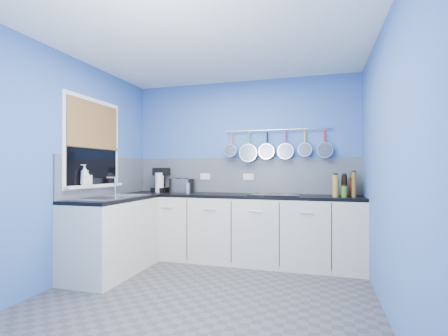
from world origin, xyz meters
The scene contains 43 objects.
floor centered at (0.00, 0.00, -0.01)m, with size 3.20×3.00×0.02m, color #47474C.
ceiling centered at (0.00, 0.00, 2.51)m, with size 3.20×3.00×0.02m, color white.
wall_back centered at (0.00, 1.51, 1.25)m, with size 3.20×0.02×2.50m, color #3E66B3.
wall_front centered at (0.00, -1.51, 1.25)m, with size 3.20×0.02×2.50m, color #3E66B3.
wall_left centered at (-1.61, 0.00, 1.25)m, with size 0.02×3.00×2.50m, color #3E66B3.
wall_right centered at (1.61, 0.00, 1.25)m, with size 0.02×3.00×2.50m, color #3E66B3.
backsplash_back centered at (0.00, 1.49, 1.15)m, with size 3.20×0.02×0.50m, color slate.
backsplash_left centered at (-1.59, 0.60, 1.15)m, with size 0.02×1.80×0.50m, color slate.
cabinet_run_back centered at (0.00, 1.20, 0.43)m, with size 3.20×0.60×0.86m, color beige.
worktop_back centered at (0.00, 1.20, 0.88)m, with size 3.20×0.60×0.04m, color black.
cabinet_run_left centered at (-1.30, 0.30, 0.43)m, with size 0.60×1.20×0.86m, color beige.
worktop_left centered at (-1.30, 0.30, 0.88)m, with size 0.60×1.20×0.04m, color black.
window_frame centered at (-1.58, 0.30, 1.55)m, with size 0.01×1.00×1.10m, color white.
window_glass centered at (-1.57, 0.30, 1.55)m, with size 0.01×0.90×1.00m, color black.
bamboo_blind centered at (-1.56, 0.30, 1.77)m, with size 0.01×0.90×0.55m, color olive.
window_sill centered at (-1.55, 0.30, 1.04)m, with size 0.10×0.98×0.03m, color white.
sink_unit centered at (-1.30, 0.30, 0.90)m, with size 0.50×0.95×0.01m, color silver.
mixer_tap centered at (-1.14, 0.12, 1.03)m, with size 0.12×0.08×0.26m, color silver, non-canonical shape.
socket_left centered at (-0.55, 1.48, 1.13)m, with size 0.15×0.01×0.09m, color white.
socket_right centered at (0.10, 1.48, 1.13)m, with size 0.15×0.01×0.09m, color white.
pot_rail centered at (0.50, 1.45, 1.78)m, with size 0.02×0.02×1.45m, color silver.
soap_bottle_a centered at (-1.53, 0.09, 1.17)m, with size 0.09×0.09×0.24m, color white.
soap_bottle_b centered at (-1.53, 0.14, 1.14)m, with size 0.08×0.08×0.17m, color white.
paper_towel centered at (-1.17, 1.24, 1.04)m, with size 0.13×0.13×0.28m, color white.
coffee_maker centered at (-1.19, 1.31, 1.08)m, with size 0.20×0.22×0.36m, color black, non-canonical shape.
toaster centered at (-0.85, 1.31, 1.00)m, with size 0.31×0.18×0.20m, color silver.
canister centered at (-0.73, 1.25, 0.97)m, with size 0.10×0.10×0.14m, color silver.
hob centered at (0.51, 1.19, 0.91)m, with size 0.63×0.55×0.01m, color black.
pan_0 centered at (-0.13, 1.44, 1.59)m, with size 0.18×0.13×0.37m, color silver, non-canonical shape.
pan_1 centered at (0.12, 1.44, 1.56)m, with size 0.26×0.11×0.45m, color silver, non-canonical shape.
pan_2 centered at (0.37, 1.44, 1.58)m, with size 0.22×0.11×0.41m, color silver, non-canonical shape.
pan_3 centered at (0.63, 1.44, 1.57)m, with size 0.22×0.08×0.41m, color silver, non-canonical shape.
pan_4 centered at (0.88, 1.44, 1.59)m, with size 0.19×0.08×0.38m, color silver, non-canonical shape.
pan_5 centered at (1.14, 1.44, 1.58)m, with size 0.21×0.09×0.40m, color silver, non-canonical shape.
condiment_0 centered at (1.47, 1.33, 1.04)m, with size 0.07×0.07×0.27m, color brown.
condiment_1 centered at (1.36, 1.34, 1.01)m, with size 0.07×0.07×0.22m, color black.
condiment_2 centered at (1.27, 1.32, 0.96)m, with size 0.06×0.06×0.12m, color #8C5914.
condiment_3 centered at (1.44, 1.22, 1.00)m, with size 0.07×0.07×0.20m, color #4C190C.
condiment_4 centered at (1.36, 1.22, 1.03)m, with size 0.07×0.07×0.26m, color black.
condiment_5 centered at (1.27, 1.22, 1.01)m, with size 0.06×0.06×0.22m, color #265919.
condiment_6 centered at (1.46, 1.10, 1.05)m, with size 0.05×0.05×0.30m, color brown.
condiment_7 centered at (1.35, 1.11, 0.97)m, with size 0.07×0.07×0.13m, color #3F721E.
condiment_8 centered at (1.25, 1.10, 1.03)m, with size 0.07×0.07×0.27m, color olive.
Camera 1 is at (1.06, -3.06, 1.23)m, focal length 26.14 mm.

